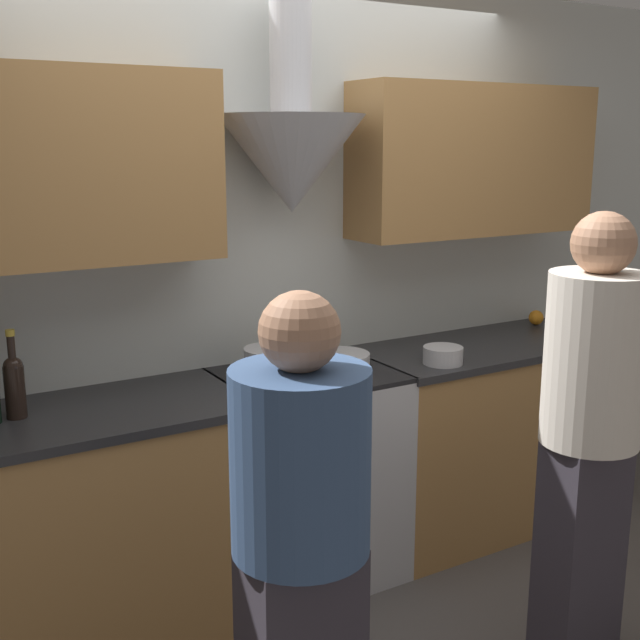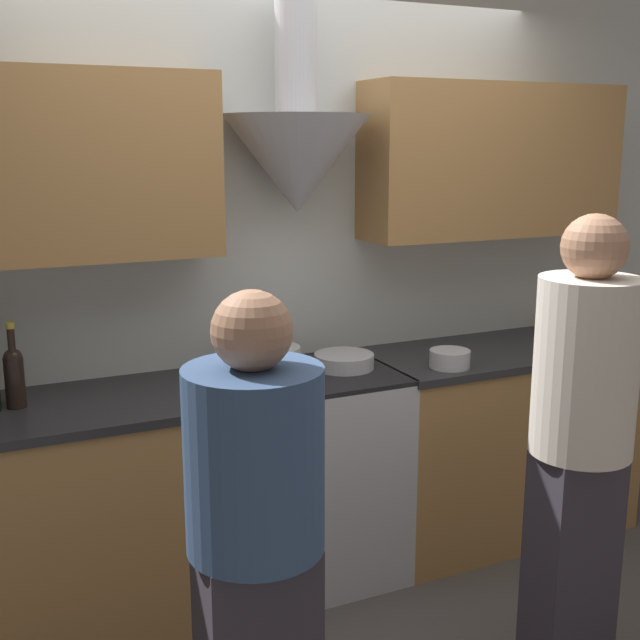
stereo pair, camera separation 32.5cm
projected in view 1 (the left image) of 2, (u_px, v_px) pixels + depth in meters
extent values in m
plane|color=#4C4744|center=(348.00, 607.00, 3.33)|extent=(12.00, 12.00, 0.00)
cube|color=silver|center=(271.00, 276.00, 3.59)|extent=(8.40, 0.06, 2.60)
cone|color=silver|center=(291.00, 164.00, 3.31)|extent=(0.61, 0.61, 0.40)
cylinder|color=silver|center=(291.00, 43.00, 3.21)|extent=(0.17, 0.17, 0.55)
cube|color=#B27F47|center=(30.00, 168.00, 2.81)|extent=(1.35, 0.32, 0.70)
cube|color=#B27F47|center=(474.00, 160.00, 3.83)|extent=(1.29, 0.32, 0.70)
cube|color=#B27F47|center=(67.00, 538.00, 2.98)|extent=(1.35, 0.60, 0.90)
cube|color=#28282B|center=(58.00, 419.00, 2.88)|extent=(1.38, 0.62, 0.03)
cube|color=#B27F47|center=(483.00, 437.00, 4.00)|extent=(1.29, 0.60, 0.90)
cube|color=#28282B|center=(487.00, 347.00, 3.90)|extent=(1.32, 0.62, 0.03)
cube|color=silver|center=(308.00, 477.00, 3.50)|extent=(0.72, 0.60, 0.91)
cube|color=black|center=(344.00, 511.00, 3.26)|extent=(0.51, 0.01, 0.41)
cube|color=black|center=(308.00, 375.00, 3.40)|extent=(0.72, 0.60, 0.02)
cube|color=silver|center=(278.00, 373.00, 3.64)|extent=(0.72, 0.06, 0.10)
cylinder|color=black|center=(15.00, 392.00, 2.83)|extent=(0.07, 0.07, 0.19)
sphere|color=black|center=(13.00, 367.00, 2.81)|extent=(0.07, 0.07, 0.07)
cylinder|color=black|center=(11.00, 349.00, 2.80)|extent=(0.03, 0.03, 0.09)
cylinder|color=gold|center=(10.00, 333.00, 2.78)|extent=(0.03, 0.03, 0.02)
cylinder|color=silver|center=(272.00, 363.00, 3.31)|extent=(0.23, 0.23, 0.13)
cylinder|color=silver|center=(340.00, 360.00, 3.47)|extent=(0.26, 0.26, 0.06)
sphere|color=orange|center=(536.00, 318.00, 4.28)|extent=(0.08, 0.08, 0.08)
cylinder|color=silver|center=(443.00, 355.00, 3.53)|extent=(0.18, 0.18, 0.08)
cylinder|color=#38517A|center=(300.00, 461.00, 2.11)|extent=(0.37, 0.37, 0.51)
sphere|color=#AD7A5B|center=(300.00, 332.00, 2.03)|extent=(0.21, 0.21, 0.21)
cube|color=#38333D|center=(579.00, 555.00, 2.89)|extent=(0.29, 0.19, 0.86)
cylinder|color=silver|center=(594.00, 359.00, 2.73)|extent=(0.34, 0.34, 0.60)
sphere|color=#AD7A5B|center=(604.00, 243.00, 2.64)|extent=(0.21, 0.21, 0.21)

